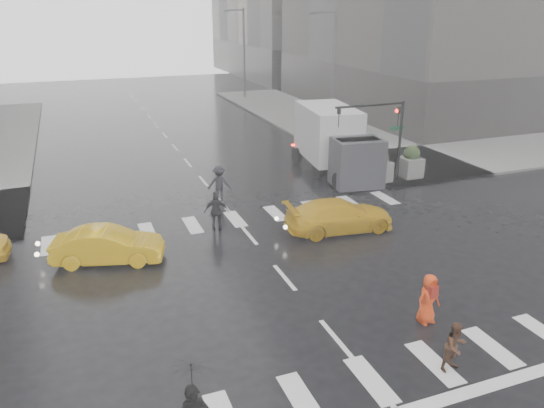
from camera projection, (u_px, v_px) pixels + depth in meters
name	position (u px, v px, depth m)	size (l,w,h in m)	color
ground	(285.00, 277.00, 19.15)	(120.00, 120.00, 0.00)	black
sidewalk_ne	(432.00, 132.00, 40.95)	(35.00, 35.00, 0.15)	slate
road_markings	(285.00, 277.00, 19.14)	(18.00, 48.00, 0.01)	silver
traffic_signal_pole	(385.00, 126.00, 28.03)	(4.45, 0.42, 4.50)	black
street_lamp_near	(332.00, 71.00, 36.79)	(2.15, 0.22, 9.00)	#59595B
street_lamp_far	(243.00, 50.00, 54.27)	(2.15, 0.22, 9.00)	#59595B
planter_west	(348.00, 170.00, 28.31)	(1.10, 1.10, 1.80)	slate
planter_mid	(380.00, 166.00, 28.99)	(1.10, 1.10, 1.80)	slate
planter_east	(411.00, 162.00, 29.66)	(1.10, 1.10, 1.80)	slate
pedestrian_black	(193.00, 397.00, 11.02)	(1.02, 1.04, 2.43)	black
pedestrian_brown	(455.00, 347.00, 14.08)	(0.70, 0.54, 1.43)	#442718
pedestrian_orange	(428.00, 299.00, 16.18)	(0.84, 0.59, 1.62)	red
pedestrian_far_a	(217.00, 211.00, 22.82)	(1.05, 0.64, 1.80)	black
pedestrian_far_b	(219.00, 184.00, 26.39)	(1.17, 0.64, 1.80)	black
taxi_mid	(108.00, 246.00, 20.09)	(1.43, 4.11, 1.36)	#E4A90C
taxi_rear	(339.00, 215.00, 22.94)	(1.93, 4.20, 1.38)	#E4A90C
box_truck	(335.00, 140.00, 30.24)	(2.65, 7.08, 3.76)	silver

